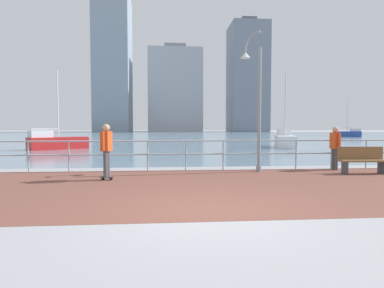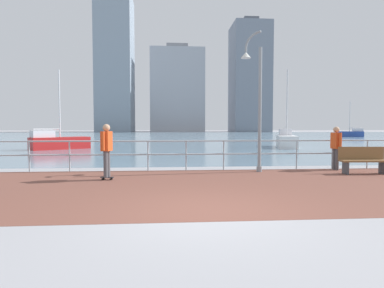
{
  "view_description": "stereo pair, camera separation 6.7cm",
  "coord_description": "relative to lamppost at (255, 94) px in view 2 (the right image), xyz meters",
  "views": [
    {
      "loc": [
        -0.77,
        -5.98,
        1.6
      ],
      "look_at": [
        0.03,
        3.59,
        1.1
      ],
      "focal_mm": 30.5,
      "sensor_mm": 36.0,
      "label": 1
    },
    {
      "loc": [
        -0.7,
        -5.98,
        1.6
      ],
      "look_at": [
        0.03,
        3.59,
        1.1
      ],
      "focal_mm": 30.5,
      "sensor_mm": 36.0,
      "label": 2
    }
  ],
  "objects": [
    {
      "name": "sailboat_blue",
      "position": [
        -10.96,
        12.61,
        -2.22
      ],
      "size": [
        3.97,
        3.48,
        5.7
      ],
      "color": "#B21E1E",
      "rests_on": "ground"
    },
    {
      "name": "waterfront_railing",
      "position": [
        -2.45,
        0.5,
        -1.99
      ],
      "size": [
        25.25,
        0.06,
        1.12
      ],
      "color": "#9EADB7",
      "rests_on": "ground"
    },
    {
      "name": "tower_glass",
      "position": [
        24.12,
        95.3,
        14.92
      ],
      "size": [
        11.84,
        12.99,
        37.03
      ],
      "color": "slate",
      "rests_on": "ground"
    },
    {
      "name": "park_bench",
      "position": [
        3.54,
        -0.87,
        -2.28
      ],
      "size": [
        1.62,
        0.51,
        0.92
      ],
      "color": "brown",
      "rests_on": "ground"
    },
    {
      "name": "harbor_water",
      "position": [
        -2.45,
        45.5,
        -2.76
      ],
      "size": [
        180.0,
        88.0,
        0.0
      ],
      "primitive_type": "cube",
      "color": "#6B899E",
      "rests_on": "ground"
    },
    {
      "name": "tower_beige",
      "position": [
        0.36,
        100.41,
        11.1
      ],
      "size": [
        17.8,
        13.11,
        29.37
      ],
      "color": "#A3A8B2",
      "rests_on": "ground"
    },
    {
      "name": "brick_paving",
      "position": [
        -2.45,
        -2.79,
        -2.76
      ],
      "size": [
        28.0,
        6.58,
        0.01
      ],
      "primitive_type": "cube",
      "color": "brown",
      "rests_on": "ground"
    },
    {
      "name": "sailboat_ivory",
      "position": [
        6.22,
        13.47,
        -2.18
      ],
      "size": [
        2.44,
        4.5,
        6.04
      ],
      "color": "white",
      "rests_on": "ground"
    },
    {
      "name": "sailboat_red",
      "position": [
        26.57,
        39.28,
        -2.21
      ],
      "size": [
        4.3,
        2.66,
        5.78
      ],
      "color": "#284799",
      "rests_on": "ground"
    },
    {
      "name": "lamppost",
      "position": [
        0.0,
        0.0,
        0.0
      ],
      "size": [
        0.72,
        0.59,
        4.99
      ],
      "color": "gray",
      "rests_on": "ground"
    },
    {
      "name": "ground",
      "position": [
        -2.45,
        34.52,
        -2.76
      ],
      "size": [
        220.0,
        220.0,
        0.0
      ],
      "primitive_type": "plane",
      "color": "#9E9EA3"
    },
    {
      "name": "skateboarder",
      "position": [
        -4.96,
        -1.51,
        -1.75
      ],
      "size": [
        0.41,
        0.55,
        1.69
      ],
      "color": "black",
      "rests_on": "ground"
    },
    {
      "name": "bystander",
      "position": [
        3.11,
        0.15,
        -1.81
      ],
      "size": [
        0.28,
        0.56,
        1.62
      ],
      "color": "#4C4C51",
      "rests_on": "ground"
    },
    {
      "name": "tower_slate",
      "position": [
        -19.68,
        96.29,
        19.11
      ],
      "size": [
        10.98,
        14.67,
        45.4
      ],
      "color": "#8493A3",
      "rests_on": "ground"
    }
  ]
}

